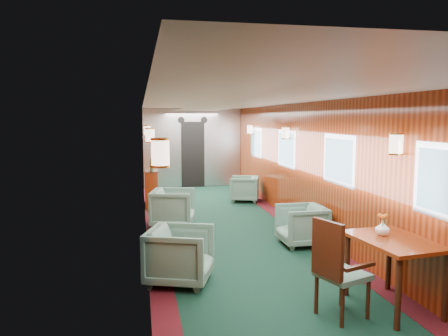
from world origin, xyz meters
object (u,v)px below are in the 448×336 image
object	(u,v)px
armchair_left_far	(173,208)
side_chair	(336,265)
armchair_right_near	(302,225)
armchair_left_near	(180,255)
armchair_right_far	(244,189)
credenza	(151,187)
dining_table	(394,250)

from	to	relation	value
armchair_left_far	side_chair	bearing A→B (deg)	-148.90
side_chair	armchair_right_near	world-z (taller)	side_chair
armchair_left_near	armchair_left_far	world-z (taller)	armchair_left_far
armchair_right_far	side_chair	bearing A→B (deg)	12.48
side_chair	armchair_right_far	xyz separation A→B (m)	(0.59, 6.56, -0.26)
credenza	side_chair	bearing A→B (deg)	-74.82
credenza	armchair_left_far	world-z (taller)	credenza
dining_table	side_chair	world-z (taller)	side_chair
credenza	armchair_left_far	distance (m)	2.18
credenza	armchair_left_near	size ratio (longest dim) A/B	1.45
side_chair	credenza	xyz separation A→B (m)	(-1.74, 6.43, -0.13)
dining_table	armchair_right_far	distance (m)	6.45
side_chair	armchair_right_far	distance (m)	6.59
dining_table	armchair_left_far	world-z (taller)	dining_table
credenza	armchair_right_near	distance (m)	4.49
armchair_left_far	armchair_right_far	size ratio (longest dim) A/B	1.15
armchair_left_near	armchair_right_far	size ratio (longest dim) A/B	1.12
dining_table	credenza	world-z (taller)	credenza
side_chair	armchair_left_far	bearing A→B (deg)	87.84
side_chair	armchair_left_far	distance (m)	4.50
dining_table	side_chair	size ratio (longest dim) A/B	1.05
armchair_right_near	credenza	bearing A→B (deg)	-148.43
armchair_left_near	armchair_right_near	size ratio (longest dim) A/B	1.08
armchair_left_far	armchair_right_far	xyz separation A→B (m)	(1.97, 2.28, -0.05)
side_chair	armchair_right_far	world-z (taller)	side_chair
armchair_right_near	armchair_right_far	world-z (taller)	armchair_right_near
side_chair	armchair_right_near	distance (m)	2.70
armchair_left_far	armchair_right_far	bearing A→B (deg)	-27.59
side_chair	armchair_left_far	xyz separation A→B (m)	(-1.38, 4.28, -0.21)
armchair_left_far	armchair_right_near	distance (m)	2.61
dining_table	credenza	distance (m)	6.78
armchair_left_near	armchair_right_near	bearing A→B (deg)	-39.48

